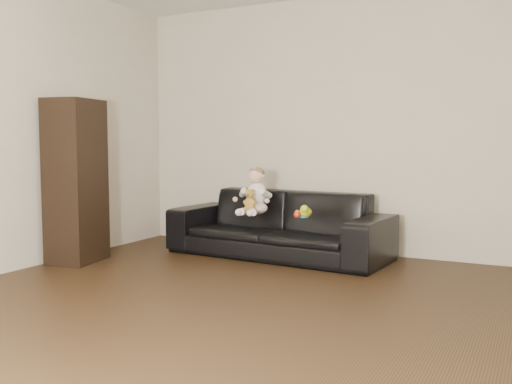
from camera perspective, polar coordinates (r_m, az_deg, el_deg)
The scene contains 10 objects.
floor at distance 3.46m, azimuth -2.75°, elevation -14.00°, with size 5.50×5.50×0.00m, color #322111.
wall_back at distance 5.83m, azimuth 10.65°, elevation 6.60°, with size 5.00×5.00×0.00m, color beige.
sofa at distance 5.66m, azimuth 2.25°, elevation -3.23°, with size 2.18×0.85×0.64m, color black.
cabinet at distance 5.60m, azimuth -17.56°, elevation 1.03°, with size 0.38×0.52×1.53m, color black.
shelf_item at distance 5.58m, azimuth -17.50°, elevation 4.54°, with size 0.18×0.25×0.28m, color silver.
baby at distance 5.60m, azimuth -0.06°, elevation -0.15°, with size 0.35×0.42×0.47m.
teddy_bear at distance 5.48m, azimuth -0.63°, elevation -0.79°, with size 0.14×0.13×0.20m.
toy_green at distance 5.40m, azimuth 4.96°, elevation -2.03°, with size 0.12×0.14×0.10m, color #C3D018.
toy_rattle at distance 5.35m, azimuth 4.15°, elevation -2.27°, with size 0.07×0.07×0.07m, color red.
toy_blue_disc at distance 5.41m, azimuth 4.73°, elevation -2.47°, with size 0.11×0.11×0.02m, color #1887C1.
Camera 1 is at (1.61, -2.85, 1.13)m, focal length 40.00 mm.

